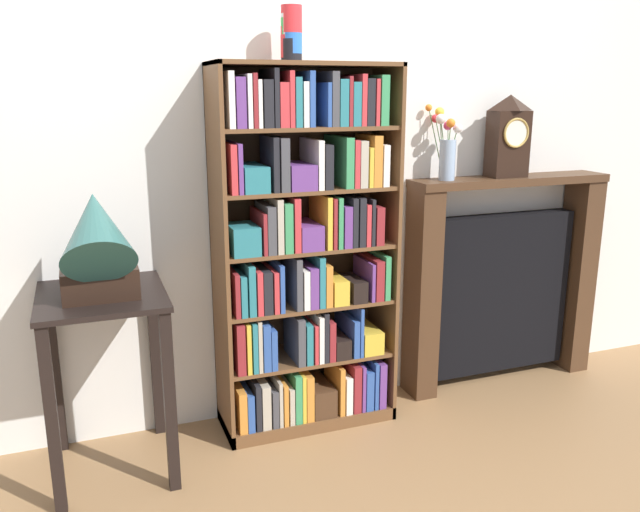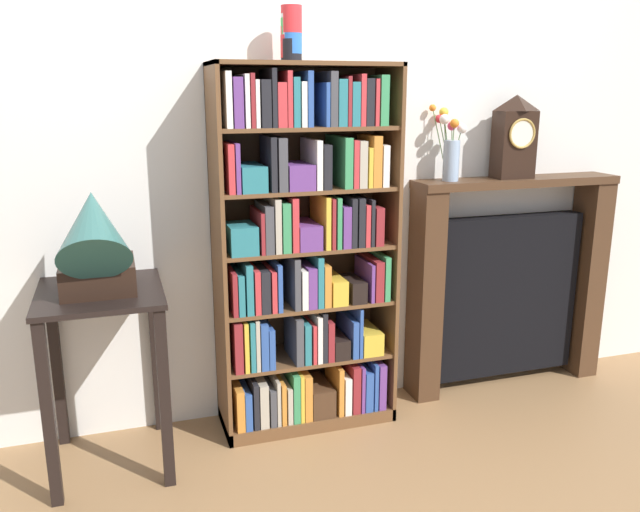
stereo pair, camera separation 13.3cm
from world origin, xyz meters
TOP-DOWN VIEW (x-y plane):
  - ground_plane at (0.00, 0.00)m, footprint 7.58×6.40m
  - wall_back at (0.12, 0.34)m, footprint 4.58×0.08m
  - bookshelf at (-0.01, 0.13)m, footprint 0.81×0.32m
  - cup_stack at (-0.05, 0.17)m, footprint 0.09×0.09m
  - side_table_left at (-0.89, 0.03)m, footprint 0.49×0.54m
  - gramophone at (-0.89, -0.05)m, footprint 0.28×0.46m
  - fireplace_mantel at (1.14, 0.21)m, footprint 1.10×0.20m
  - mantel_clock at (1.10, 0.20)m, footprint 0.19×0.13m
  - flower_vase at (0.75, 0.20)m, footprint 0.16×0.13m

SIDE VIEW (x-z plane):
  - ground_plane at x=0.00m, z-range -0.02..0.00m
  - fireplace_mantel at x=1.14m, z-range -0.01..1.11m
  - side_table_left at x=-0.89m, z-range 0.18..0.95m
  - bookshelf at x=-0.01m, z-range -0.04..1.63m
  - gramophone at x=-0.89m, z-range 0.74..1.24m
  - flower_vase at x=0.75m, z-range 1.10..1.46m
  - wall_back at x=0.12m, z-range 0.00..2.60m
  - mantel_clock at x=1.10m, z-range 1.12..1.53m
  - cup_stack at x=-0.05m, z-range 1.66..1.89m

